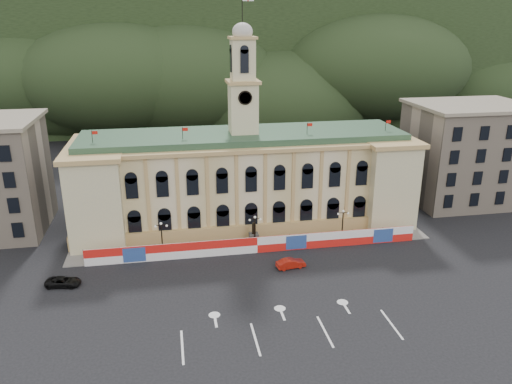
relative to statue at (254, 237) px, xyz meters
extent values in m
plane|color=black|center=(0.00, -18.00, -1.19)|extent=(260.00, 260.00, 0.00)
cube|color=black|center=(0.00, 112.00, 20.81)|extent=(230.00, 70.00, 44.00)
cube|color=#595651|center=(35.00, 92.00, 28.81)|extent=(22.00, 8.00, 14.00)
cube|color=#595651|center=(-48.00, 90.00, 24.81)|extent=(16.00, 7.00, 10.00)
cube|color=beige|center=(0.00, 10.00, 5.81)|extent=(55.00, 15.00, 14.00)
cube|color=tan|center=(0.00, 2.20, 0.01)|extent=(56.00, 0.80, 2.40)
cube|color=tan|center=(0.00, 10.00, 13.11)|extent=(56.20, 16.20, 0.60)
cube|color=#305139|center=(0.00, 10.00, 13.81)|extent=(53.00, 13.00, 1.20)
cube|color=beige|center=(-23.50, 9.00, 5.81)|extent=(8.00, 17.00, 14.00)
cube|color=beige|center=(23.50, 9.00, 5.81)|extent=(8.00, 17.00, 14.00)
cube|color=beige|center=(0.00, 10.00, 18.41)|extent=(4.40, 4.40, 8.00)
cube|color=tan|center=(0.00, 10.00, 22.61)|extent=(5.20, 5.20, 0.50)
cube|color=beige|center=(0.00, 10.00, 25.91)|extent=(3.60, 3.60, 6.50)
cube|color=tan|center=(0.00, 10.00, 29.31)|extent=(4.20, 4.20, 0.40)
cylinder|color=black|center=(0.00, 7.70, 20.41)|extent=(2.20, 0.20, 2.20)
ellipsoid|color=beige|center=(0.00, 10.00, 30.21)|extent=(3.20, 3.20, 2.72)
cylinder|color=black|center=(0.00, 10.00, 33.41)|extent=(0.12, 0.12, 5.00)
cube|color=#BEAA93|center=(43.00, 13.00, 7.81)|extent=(20.00, 16.00, 18.00)
cube|color=gray|center=(43.00, 13.00, 17.11)|extent=(21.00, 17.00, 0.60)
cube|color=red|center=(0.00, -3.00, 0.06)|extent=(50.00, 0.25, 2.50)
cube|color=#2B4990|center=(-18.00, -3.14, 0.06)|extent=(3.20, 0.05, 2.20)
cube|color=#2B4990|center=(6.00, -3.14, 0.06)|extent=(3.20, 0.05, 2.20)
cube|color=#2B4990|center=(20.00, -3.14, 0.06)|extent=(3.20, 0.05, 2.20)
cube|color=slate|center=(0.00, -0.25, -1.11)|extent=(56.00, 5.50, 0.16)
cube|color=#595651|center=(0.00, 0.00, -0.29)|extent=(1.40, 1.40, 1.80)
cylinder|color=black|center=(0.00, 0.00, 1.41)|extent=(0.60, 0.60, 1.60)
sphere|color=black|center=(0.00, 0.00, 2.31)|extent=(0.44, 0.44, 0.44)
cylinder|color=black|center=(-14.00, -1.00, -1.04)|extent=(0.44, 0.44, 0.30)
cylinder|color=black|center=(-14.00, -1.00, 1.21)|extent=(0.18, 0.18, 4.80)
cube|color=black|center=(-14.00, -1.00, 3.51)|extent=(1.60, 0.08, 0.08)
sphere|color=silver|center=(-14.80, -1.00, 3.36)|extent=(0.36, 0.36, 0.36)
sphere|color=silver|center=(-13.20, -1.00, 3.36)|extent=(0.36, 0.36, 0.36)
sphere|color=silver|center=(-14.00, -1.00, 3.76)|extent=(0.40, 0.40, 0.40)
cylinder|color=black|center=(0.00, -1.00, -1.04)|extent=(0.44, 0.44, 0.30)
cylinder|color=black|center=(0.00, -1.00, 1.21)|extent=(0.18, 0.18, 4.80)
cube|color=black|center=(0.00, -1.00, 3.51)|extent=(1.60, 0.08, 0.08)
sphere|color=silver|center=(-0.80, -1.00, 3.36)|extent=(0.36, 0.36, 0.36)
sphere|color=silver|center=(0.80, -1.00, 3.36)|extent=(0.36, 0.36, 0.36)
sphere|color=silver|center=(0.00, -1.00, 3.76)|extent=(0.40, 0.40, 0.40)
cylinder|color=black|center=(14.00, -1.00, -1.04)|extent=(0.44, 0.44, 0.30)
cylinder|color=black|center=(14.00, -1.00, 1.21)|extent=(0.18, 0.18, 4.80)
cube|color=black|center=(14.00, -1.00, 3.51)|extent=(1.60, 0.08, 0.08)
sphere|color=silver|center=(13.20, -1.00, 3.36)|extent=(0.36, 0.36, 0.36)
sphere|color=silver|center=(14.80, -1.00, 3.36)|extent=(0.36, 0.36, 0.36)
sphere|color=silver|center=(14.00, -1.00, 3.76)|extent=(0.40, 0.40, 0.40)
imported|color=#A1170B|center=(3.81, -8.58, -0.50)|extent=(2.63, 4.58, 1.37)
imported|color=black|center=(-26.93, -8.23, -0.56)|extent=(3.42, 5.13, 1.26)
camera|label=1|loc=(-12.09, -69.74, 32.39)|focal=35.00mm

